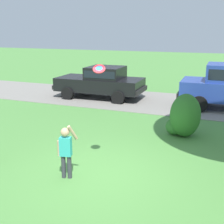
# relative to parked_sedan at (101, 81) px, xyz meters

# --- Properties ---
(ground_plane) EXTENTS (80.00, 80.00, 0.00)m
(ground_plane) POSITION_rel_parked_sedan_xyz_m (3.30, -7.62, -0.85)
(ground_plane) COLOR #518E42
(driveway_strip) EXTENTS (28.00, 4.40, 0.02)m
(driveway_strip) POSITION_rel_parked_sedan_xyz_m (3.30, 0.12, -0.84)
(driveway_strip) COLOR gray
(driveway_strip) RESTS_ON ground
(shrub_near_tree) EXTENTS (1.09, 1.08, 1.38)m
(shrub_near_tree) POSITION_rel_parked_sedan_xyz_m (4.68, -4.15, -0.21)
(shrub_near_tree) COLOR #33702B
(shrub_near_tree) RESTS_ON ground
(parked_sedan) EXTENTS (4.43, 2.16, 1.56)m
(parked_sedan) POSITION_rel_parked_sedan_xyz_m (0.00, 0.00, 0.00)
(parked_sedan) COLOR black
(parked_sedan) RESTS_ON ground
(child_thrower) EXTENTS (0.42, 0.33, 1.29)m
(child_thrower) POSITION_rel_parked_sedan_xyz_m (2.65, -8.04, -0.13)
(child_thrower) COLOR #383842
(child_thrower) RESTS_ON ground
(frisbee) EXTENTS (0.31, 0.25, 0.23)m
(frisbee) POSITION_rel_parked_sedan_xyz_m (3.21, -7.41, 1.62)
(frisbee) COLOR red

